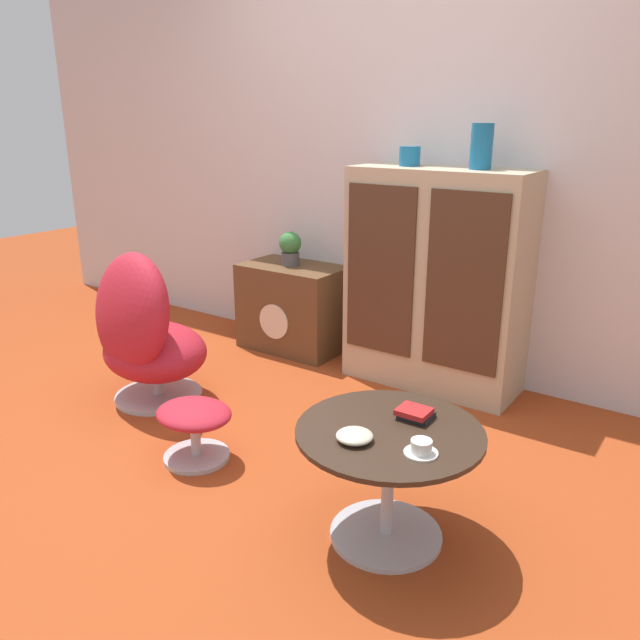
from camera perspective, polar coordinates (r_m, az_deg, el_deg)
name	(u,v)px	position (r m, az deg, el deg)	size (l,w,h in m)	color
ground_plane	(225,461)	(2.87, -8.66, -12.66)	(12.00, 12.00, 0.00)	#9E3D19
wall_back	(402,145)	(3.74, 7.50, 15.54)	(6.40, 0.06, 2.60)	silver
sideboard	(436,280)	(3.48, 10.57, 3.58)	(0.96, 0.41, 1.21)	tan
tv_console	(293,307)	(4.06, -2.46, 1.18)	(0.66, 0.41, 0.56)	brown
egg_chair	(144,333)	(3.37, -15.83, -1.19)	(0.71, 0.67, 0.84)	#B7B7BC
ottoman	(194,421)	(2.83, -11.41, -9.03)	(0.35, 0.30, 0.27)	#B7B7BC
coffee_table	(388,465)	(2.25, 6.28, -13.06)	(0.65, 0.65, 0.44)	#B7B7BC
vase_leftmost	(410,156)	(3.46, 8.21, 14.61)	(0.11, 0.11, 0.10)	#196699
vase_inner_left	(482,146)	(3.30, 14.55, 15.11)	(0.11, 0.11, 0.22)	#196699
potted_plant	(290,247)	(3.97, -2.74, 6.66)	(0.14, 0.14, 0.21)	#4C4C51
teacup	(421,448)	(2.05, 9.23, -11.52)	(0.11, 0.11, 0.05)	white
book_stack	(415,413)	(2.26, 8.68, -8.44)	(0.12, 0.11, 0.04)	black
bowl	(355,436)	(2.10, 3.18, -10.53)	(0.12, 0.12, 0.04)	beige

